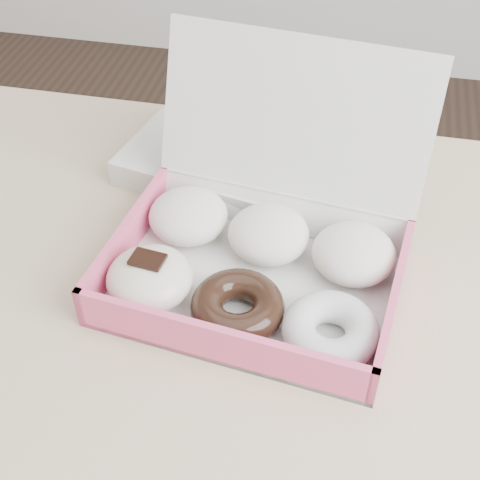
# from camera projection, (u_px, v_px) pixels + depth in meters

# --- Properties ---
(table) EXTENTS (1.20, 0.80, 0.75)m
(table) POSITION_uv_depth(u_px,v_px,m) (278.00, 378.00, 0.74)
(table) COLOR tan
(table) RESTS_ON ground
(donut_box) EXTENTS (0.34, 0.32, 0.22)m
(donut_box) POSITION_uv_depth(u_px,v_px,m) (256.00, 251.00, 0.72)
(donut_box) COLOR silver
(donut_box) RESTS_ON table
(newspapers) EXTENTS (0.25, 0.22, 0.04)m
(newspapers) POSITION_uv_depth(u_px,v_px,m) (217.00, 158.00, 0.88)
(newspapers) COLOR white
(newspapers) RESTS_ON table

